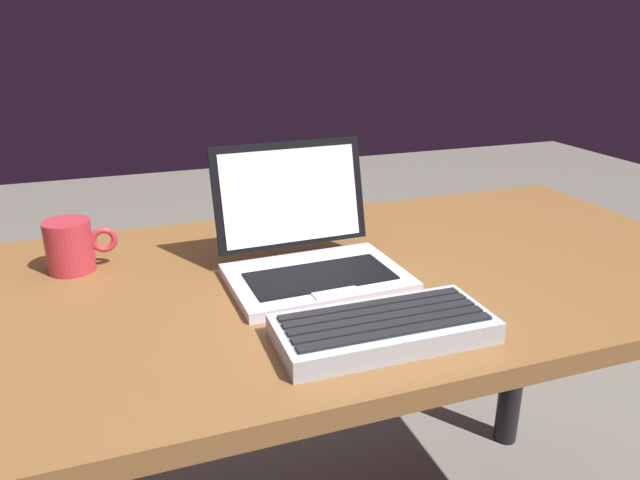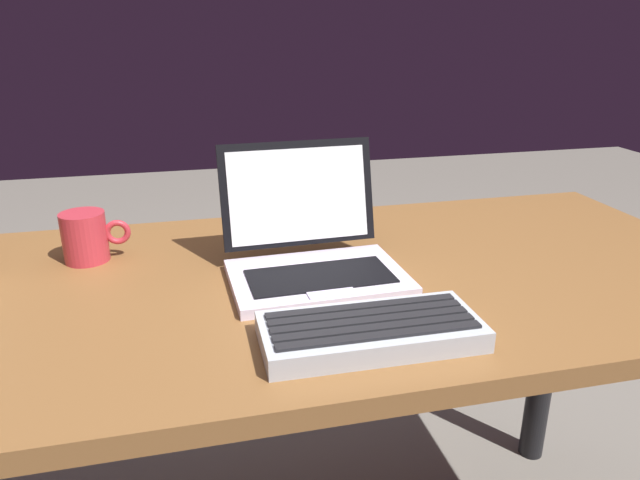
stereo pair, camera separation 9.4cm
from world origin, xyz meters
The scene contains 4 objects.
desk centered at (0.00, 0.00, 0.64)m, with size 1.55×0.71×0.76m.
laptop_front centered at (0.01, 0.00, 0.80)m, with size 0.29×0.26×0.21m.
external_keyboard centered at (0.03, -0.23, 0.77)m, with size 0.30×0.14×0.03m.
coffee_mug centered at (-0.38, 0.16, 0.80)m, with size 0.12×0.08×0.09m.
Camera 1 is at (-0.29, -0.88, 1.17)m, focal length 33.12 mm.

